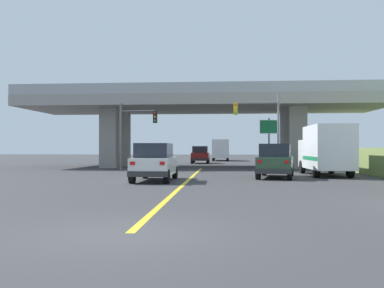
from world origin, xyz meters
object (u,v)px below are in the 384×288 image
suv_lead (155,162)px  highway_sign (269,132)px  box_truck (325,150)px  traffic_signal_farside (133,127)px  suv_crossing (276,161)px  sedan_oncoming (200,155)px  traffic_signal_nearside (264,121)px  semi_truck_distant (221,150)px

suv_lead → highway_sign: highway_sign is taller
highway_sign → box_truck: bearing=-73.0°
traffic_signal_farside → suv_crossing: bearing=-35.7°
sedan_oncoming → highway_sign: (6.61, -12.55, 2.19)m
traffic_signal_nearside → box_truck: bearing=-58.4°
box_truck → sedan_oncoming: (-9.24, 21.15, -0.65)m
sedan_oncoming → semi_truck_distant: 11.22m
suv_lead → highway_sign: bearing=61.0°
suv_lead → semi_truck_distant: bearing=84.9°
suv_crossing → box_truck: (3.45, 2.17, 0.64)m
suv_lead → semi_truck_distant: (3.31, 37.22, 0.58)m
box_truck → semi_truck_distant: box_truck is taller
suv_crossing → semi_truck_distant: 34.46m
traffic_signal_nearside → suv_crossing: bearing=-90.3°
suv_crossing → semi_truck_distant: bearing=106.7°
suv_lead → sedan_oncoming: size_ratio=1.08×
suv_lead → sedan_oncoming: (1.00, 26.26, -0.00)m
traffic_signal_nearside → highway_sign: traffic_signal_nearside is taller
traffic_signal_nearside → highway_sign: (0.77, 3.07, -0.68)m
box_truck → traffic_signal_nearside: (-3.40, 5.54, 2.23)m
suv_lead → traffic_signal_nearside: bearing=57.3°
suv_lead → traffic_signal_nearside: size_ratio=0.76×
suv_crossing → highway_sign: highway_sign is taller
suv_crossing → traffic_signal_nearside: size_ratio=0.84×
box_truck → highway_sign: size_ratio=1.47×
traffic_signal_farside → highway_sign: 11.59m
suv_lead → semi_truck_distant: 37.37m
traffic_signal_nearside → semi_truck_distant: size_ratio=0.87×
highway_sign → traffic_signal_farside: bearing=-163.0°
suv_crossing → suv_lead: bearing=-145.8°
semi_truck_distant → traffic_signal_farside: bearing=-104.2°
suv_crossing → sedan_oncoming: (-5.80, 23.32, -0.00)m
suv_lead → box_truck: (10.25, 5.10, 0.64)m
sedan_oncoming → traffic_signal_farside: bearing=-105.7°
sedan_oncoming → box_truck: bearing=-66.4°
traffic_signal_farside → traffic_signal_nearside: bearing=1.8°
suv_lead → suv_crossing: (6.80, 2.94, 0.00)m
suv_crossing → traffic_signal_nearside: traffic_signal_nearside is taller
semi_truck_distant → highway_sign: bearing=-79.6°
suv_crossing → traffic_signal_nearside: (0.04, 7.71, 2.87)m
suv_lead → traffic_signal_farside: size_ratio=0.86×
suv_crossing → traffic_signal_farside: 12.88m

